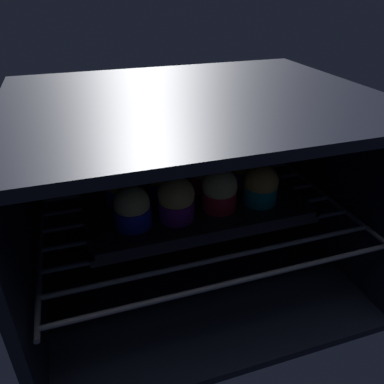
% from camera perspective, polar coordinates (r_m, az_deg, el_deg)
% --- Properties ---
extents(oven_cavity, '(0.59, 0.47, 0.37)m').
position_cam_1_polar(oven_cavity, '(0.71, -0.66, 0.82)').
color(oven_cavity, black).
rests_on(oven_cavity, ground).
extents(oven_rack, '(0.55, 0.42, 0.01)m').
position_cam_1_polar(oven_rack, '(0.70, 0.41, -3.23)').
color(oven_rack, '#444756').
rests_on(oven_rack, oven_cavity).
extents(baking_tray, '(0.39, 0.23, 0.02)m').
position_cam_1_polar(baking_tray, '(0.70, 0.00, -1.81)').
color(baking_tray, black).
rests_on(baking_tray, oven_rack).
extents(muffin_row0_col0, '(0.06, 0.06, 0.07)m').
position_cam_1_polar(muffin_row0_col0, '(0.63, -9.04, -2.37)').
color(muffin_row0_col0, '#1928B7').
rests_on(muffin_row0_col0, baking_tray).
extents(muffin_row0_col1, '(0.06, 0.06, 0.08)m').
position_cam_1_polar(muffin_row0_col1, '(0.64, -2.40, -1.09)').
color(muffin_row0_col1, '#7A238C').
rests_on(muffin_row0_col1, baking_tray).
extents(muffin_row0_col2, '(0.06, 0.06, 0.08)m').
position_cam_1_polar(muffin_row0_col2, '(0.67, 4.17, 0.30)').
color(muffin_row0_col2, red).
rests_on(muffin_row0_col2, baking_tray).
extents(muffin_row0_col3, '(0.06, 0.06, 0.08)m').
position_cam_1_polar(muffin_row0_col3, '(0.70, 10.36, 1.05)').
color(muffin_row0_col3, '#0C8C84').
rests_on(muffin_row0_col3, baking_tray).
extents(muffin_row1_col0, '(0.06, 0.06, 0.07)m').
position_cam_1_polar(muffin_row1_col0, '(0.70, -10.66, 0.84)').
color(muffin_row1_col0, '#1928B7').
rests_on(muffin_row1_col0, baking_tray).
extents(muffin_row1_col1, '(0.06, 0.06, 0.07)m').
position_cam_1_polar(muffin_row1_col1, '(0.71, -4.37, 1.85)').
color(muffin_row1_col1, '#1928B7').
rests_on(muffin_row1_col1, baking_tray).
extents(muffin_row1_col2, '(0.06, 0.06, 0.07)m').
position_cam_1_polar(muffin_row1_col2, '(0.73, 1.81, 2.82)').
color(muffin_row1_col2, red).
rests_on(muffin_row1_col2, baking_tray).
extents(muffin_row1_col3, '(0.06, 0.06, 0.08)m').
position_cam_1_polar(muffin_row1_col3, '(0.75, 7.75, 3.80)').
color(muffin_row1_col3, '#7A238C').
rests_on(muffin_row1_col3, baking_tray).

